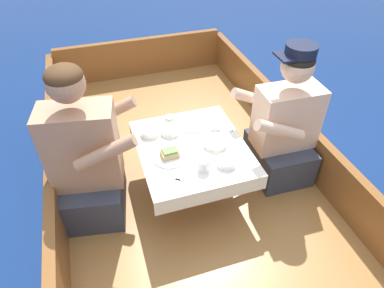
{
  "coord_description": "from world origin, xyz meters",
  "views": [
    {
      "loc": [
        -0.5,
        -1.46,
        2.08
      ],
      "look_at": [
        0.0,
        0.09,
        0.73
      ],
      "focal_mm": 32.0,
      "sensor_mm": 36.0,
      "label": 1
    }
  ],
  "objects": [
    {
      "name": "person_starboard",
      "position": [
        0.63,
        0.08,
        0.71
      ],
      "size": [
        0.53,
        0.45,
        0.97
      ],
      "rotation": [
        0.0,
        0.0,
        3.11
      ],
      "color": "#333847",
      "rests_on": "boat_deck"
    },
    {
      "name": "plate_sandwich",
      "position": [
        -0.16,
        0.04,
        0.71
      ],
      "size": [
        0.21,
        0.21,
        0.01
      ],
      "color": "white",
      "rests_on": "cockpit_table"
    },
    {
      "name": "plate_bread",
      "position": [
        0.07,
        0.3,
        0.71
      ],
      "size": [
        0.17,
        0.17,
        0.01
      ],
      "color": "white",
      "rests_on": "cockpit_table"
    },
    {
      "name": "tin_can",
      "position": [
        -0.07,
        0.37,
        0.74
      ],
      "size": [
        0.07,
        0.07,
        0.05
      ],
      "color": "silver",
      "rests_on": "cockpit_table"
    },
    {
      "name": "utensil_fork_starboard",
      "position": [
        -0.12,
        -0.19,
        0.71
      ],
      "size": [
        0.15,
        0.12,
        0.0
      ],
      "rotation": [
        0.0,
        0.0,
        2.47
      ],
      "color": "silver",
      "rests_on": "cockpit_table"
    },
    {
      "name": "bowl_port_near",
      "position": [
        0.14,
        0.07,
        0.73
      ],
      "size": [
        0.15,
        0.15,
        0.04
      ],
      "color": "white",
      "rests_on": "cockpit_table"
    },
    {
      "name": "coffee_cup_port",
      "position": [
        0.21,
        0.22,
        0.74
      ],
      "size": [
        0.09,
        0.06,
        0.05
      ],
      "color": "white",
      "rests_on": "cockpit_table"
    },
    {
      "name": "coffee_cup_starboard",
      "position": [
        0.0,
        -0.12,
        0.75
      ],
      "size": [
        0.1,
        0.07,
        0.07
      ],
      "color": "white",
      "rests_on": "cockpit_table"
    },
    {
      "name": "boat_deck",
      "position": [
        0.0,
        0.0,
        0.17
      ],
      "size": [
        1.78,
        3.72,
        0.33
      ],
      "primitive_type": "cube",
      "color": "#9E6B38",
      "rests_on": "ground_plane"
    },
    {
      "name": "utensil_spoon_starboard",
      "position": [
        0.27,
        0.13,
        0.71
      ],
      "size": [
        0.1,
        0.15,
        0.01
      ],
      "rotation": [
        0.0,
        0.0,
        1.03
      ],
      "color": "silver",
      "rests_on": "cockpit_table"
    },
    {
      "name": "bowl_starboard_near",
      "position": [
        0.14,
        -0.12,
        0.73
      ],
      "size": [
        0.11,
        0.11,
        0.04
      ],
      "color": "white",
      "rests_on": "cockpit_table"
    },
    {
      "name": "gunwale_port",
      "position": [
        -0.86,
        0.0,
        0.5
      ],
      "size": [
        0.06,
        3.72,
        0.33
      ],
      "primitive_type": "cube",
      "color": "brown",
      "rests_on": "boat_deck"
    },
    {
      "name": "utensil_knife_port",
      "position": [
        -0.24,
        -0.15,
        0.71
      ],
      "size": [
        0.06,
        0.17,
        0.0
      ],
      "rotation": [
        0.0,
        0.0,
        1.31
      ],
      "color": "silver",
      "rests_on": "cockpit_table"
    },
    {
      "name": "person_port",
      "position": [
        -0.63,
        0.12,
        0.74
      ],
      "size": [
        0.57,
        0.52,
        1.02
      ],
      "rotation": [
        0.0,
        0.0,
        -0.18
      ],
      "color": "#333847",
      "rests_on": "boat_deck"
    },
    {
      "name": "gunwale_starboard",
      "position": [
        0.86,
        0.0,
        0.5
      ],
      "size": [
        0.06,
        3.72,
        0.33
      ],
      "primitive_type": "cube",
      "color": "brown",
      "rests_on": "boat_deck"
    },
    {
      "name": "sandwich",
      "position": [
        -0.16,
        0.04,
        0.74
      ],
      "size": [
        0.11,
        0.08,
        0.05
      ],
      "rotation": [
        0.0,
        0.0,
        0.05
      ],
      "color": "tan",
      "rests_on": "plate_sandwich"
    },
    {
      "name": "bow_coaming",
      "position": [
        0.0,
        1.83,
        0.52
      ],
      "size": [
        1.66,
        0.06,
        0.38
      ],
      "primitive_type": "cube",
      "color": "brown",
      "rests_on": "boat_deck"
    },
    {
      "name": "cockpit_table",
      "position": [
        0.0,
        0.09,
        0.67
      ],
      "size": [
        0.66,
        0.75,
        0.38
      ],
      "color": "#B2B2B7",
      "rests_on": "boat_deck"
    },
    {
      "name": "bowl_port_far",
      "position": [
        -0.09,
        0.27,
        0.73
      ],
      "size": [
        0.12,
        0.12,
        0.04
      ],
      "color": "white",
      "rests_on": "cockpit_table"
    },
    {
      "name": "ground_plane",
      "position": [
        0.0,
        0.0,
        0.0
      ],
      "size": [
        60.0,
        60.0,
        0.0
      ],
      "primitive_type": "plane",
      "color": "navy"
    },
    {
      "name": "bowl_center_far",
      "position": [
        -0.22,
        0.3,
        0.73
      ],
      "size": [
        0.12,
        0.12,
        0.04
      ],
      "color": "white",
      "rests_on": "cockpit_table"
    }
  ]
}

